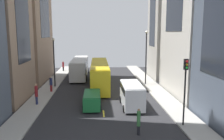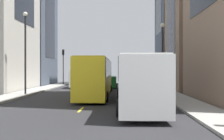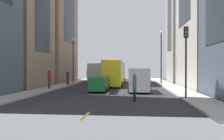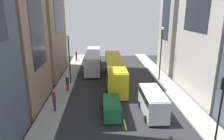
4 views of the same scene
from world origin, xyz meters
The scene contains 21 objects.
ground_plane centered at (0.00, 0.00, 0.00)m, with size 41.58×41.58×0.00m, color #28282B.
sidewalk_west centered at (-7.56, 0.00, 0.07)m, with size 2.47×44.00×0.15m, color #9E9B93.
sidewalk_east centered at (7.56, 0.00, 0.07)m, with size 2.47×44.00×0.15m, color #9E9B93.
lane_stripe_0 centered at (0.00, -21.00, 0.01)m, with size 0.16×2.00×0.01m, color yellow.
lane_stripe_1 centered at (0.00, -10.50, 0.01)m, with size 0.16×2.00×0.01m, color yellow.
lane_stripe_2 centered at (0.00, 0.00, 0.01)m, with size 0.16×2.00×0.01m, color yellow.
lane_stripe_3 centered at (0.00, 10.50, 0.01)m, with size 0.16×2.00×0.01m, color yellow.
lane_stripe_4 centered at (0.00, 21.00, 0.01)m, with size 0.16×2.00×0.01m, color yellow.
building_west_1 centered at (-13.51, -5.17, 10.11)m, with size 9.13×8.58×20.23m.
building_east_2 centered at (12.02, 7.67, 12.57)m, with size 6.12×7.27×25.14m.
city_bus_white centered at (-3.71, 9.08, 2.01)m, with size 2.80×12.27×3.35m.
streetcar_yellow centered at (-0.24, 1.66, 2.13)m, with size 2.70×14.46×3.59m.
delivery_van_white centered at (3.11, -8.55, 1.51)m, with size 2.25×5.26×2.58m.
car_green_0 centered at (-1.18, -8.49, 0.95)m, with size 1.92×4.23×1.60m.
pedestrian_walking_far centered at (-7.63, 15.64, 1.20)m, with size 0.39×0.39×2.01m.
pedestrian_crossing_mid centered at (-7.30, -7.44, 1.40)m, with size 0.34×0.34×2.32m.
pedestrian_waiting_curb centered at (-6.80, -1.73, 1.24)m, with size 0.40×0.40×2.06m.
pedestrian_crossing_near centered at (2.60, -15.55, 1.15)m, with size 0.29×0.29×2.16m.
traffic_light_near_corner centered at (6.73, -14.19, 4.13)m, with size 0.32×0.44×5.71m.
streetlamp_near centered at (6.83, 2.03, 5.04)m, with size 0.44×0.44×8.14m.
streetlamp_far centered at (-6.83, 1.26, 4.50)m, with size 0.44×0.44×7.10m.
Camera 3 is at (2.47, -32.22, 2.49)m, focal length 35.06 mm.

